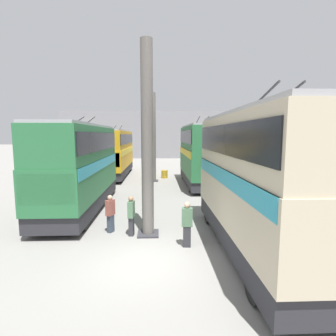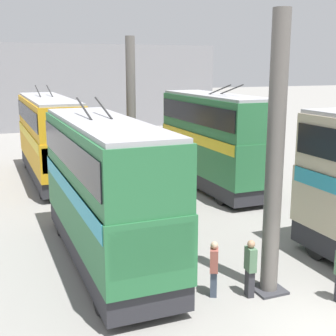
# 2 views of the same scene
# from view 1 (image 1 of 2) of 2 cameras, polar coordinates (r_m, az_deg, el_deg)

# --- Properties ---
(ground_plane) EXTENTS (240.00, 240.00, 0.00)m
(ground_plane) POSITION_cam_1_polar(r_m,az_deg,el_deg) (9.76, -4.93, -19.75)
(ground_plane) COLOR gray
(depot_back_wall) EXTENTS (0.50, 36.00, 8.98)m
(depot_back_wall) POSITION_cam_1_polar(r_m,az_deg,el_deg) (50.28, -2.75, 7.23)
(depot_back_wall) COLOR gray
(depot_back_wall) RESTS_ON ground_plane
(support_column_near) EXTENTS (0.94, 0.94, 8.35)m
(support_column_near) POSITION_cam_1_polar(r_m,az_deg,el_deg) (11.30, -4.53, 5.29)
(support_column_near) COLOR #605B56
(support_column_near) RESTS_ON ground_plane
(support_column_far) EXTENTS (0.94, 0.94, 8.35)m
(support_column_far) POSITION_cam_1_polar(r_m,az_deg,el_deg) (25.03, -3.27, 6.31)
(support_column_far) COLOR #605B56
(support_column_far) RESTS_ON ground_plane
(bus_left_near) EXTENTS (9.34, 2.54, 5.88)m
(bus_left_near) POSITION_cam_1_polar(r_m,az_deg,el_deg) (10.22, 18.49, -1.20)
(bus_left_near) COLOR black
(bus_left_near) RESTS_ON ground_plane
(bus_left_far) EXTENTS (9.13, 2.54, 5.89)m
(bus_left_far) POSITION_cam_1_polar(r_m,az_deg,el_deg) (23.16, 6.76, 3.57)
(bus_left_far) COLOR black
(bus_left_far) RESTS_ON ground_plane
(bus_right_mid) EXTENTS (9.68, 2.54, 5.65)m
(bus_right_mid) POSITION_cam_1_polar(r_m,az_deg,el_deg) (16.07, -18.52, 1.21)
(bus_right_mid) COLOR black
(bus_right_mid) RESTS_ON ground_plane
(bus_right_far) EXTENTS (11.00, 2.54, 5.58)m
(bus_right_far) POSITION_cam_1_polar(r_m,az_deg,el_deg) (28.85, -11.24, 3.86)
(bus_right_far) COLOR black
(bus_right_far) RESTS_ON ground_plane
(person_by_left_row) EXTENTS (0.27, 0.44, 1.83)m
(person_by_left_row) POSITION_cam_1_polar(r_m,az_deg,el_deg) (10.57, 4.16, -11.84)
(person_by_left_row) COLOR #2D2D33
(person_by_left_row) RESTS_ON ground_plane
(person_aisle_midway) EXTENTS (0.28, 0.44, 1.78)m
(person_aisle_midway) POSITION_cam_1_polar(r_m,az_deg,el_deg) (23.22, -4.64, -1.45)
(person_aisle_midway) COLOR #2D2D33
(person_aisle_midway) RESTS_ON ground_plane
(person_aisle_foreground) EXTENTS (0.45, 0.30, 1.79)m
(person_aisle_foreground) POSITION_cam_1_polar(r_m,az_deg,el_deg) (11.79, -8.01, -10.00)
(person_aisle_foreground) COLOR #2D2D33
(person_aisle_foreground) RESTS_ON ground_plane
(person_by_right_row) EXTENTS (0.48, 0.41, 1.73)m
(person_by_right_row) POSITION_cam_1_polar(r_m,az_deg,el_deg) (12.35, -12.44, -9.46)
(person_by_right_row) COLOR #384251
(person_by_right_row) RESTS_ON ground_plane
(oil_drum) EXTENTS (0.67, 0.67, 0.82)m
(oil_drum) POSITION_cam_1_polar(r_m,az_deg,el_deg) (27.11, -0.77, -1.34)
(oil_drum) COLOR #B28E23
(oil_drum) RESTS_ON ground_plane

